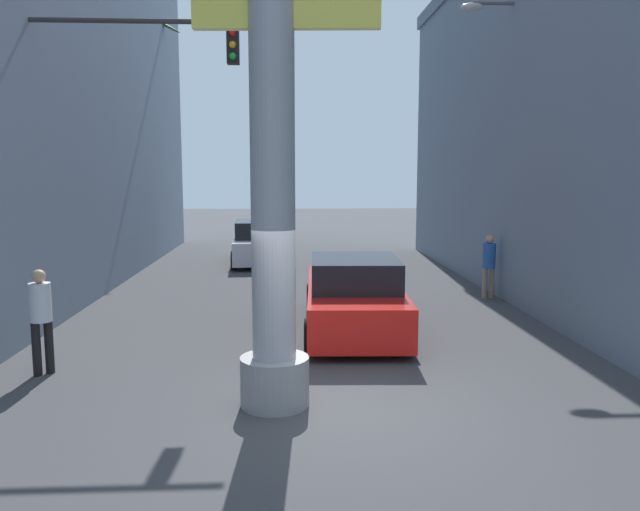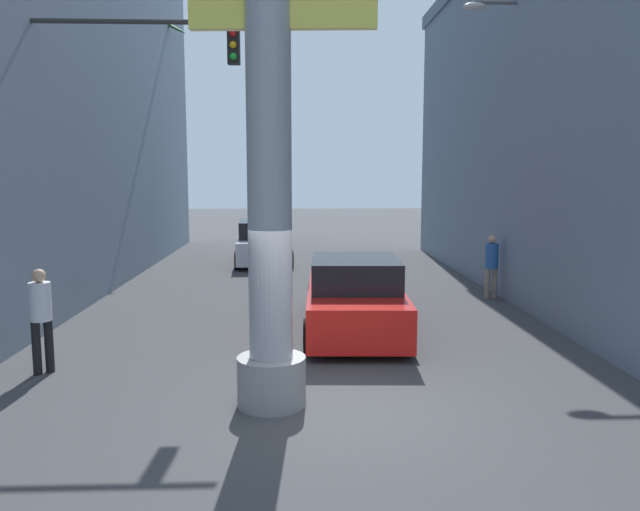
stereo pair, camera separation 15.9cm
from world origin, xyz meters
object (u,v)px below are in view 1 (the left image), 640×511
Objects in this scene: car_far at (260,243)px; pedestrian_curb_left at (41,313)px; street_lamp at (529,124)px; car_lead at (354,297)px; traffic_light_mast at (98,116)px; palm_tree_far_left at (150,114)px; pedestrian_mid_right at (489,261)px; neon_sign_pole at (272,34)px.

pedestrian_curb_left reaches higher than car_far.
car_lead is at bearing -148.46° from street_lamp.
pedestrian_curb_left is at bearing -95.70° from traffic_light_mast.
palm_tree_far_left is at bearing 136.93° from street_lamp.
street_lamp is 10.25m from traffic_light_mast.
street_lamp is at bearing 31.54° from car_lead.
car_far is 9.41m from pedestrian_mid_right.
neon_sign_pole is 1.07× the size of palm_tree_far_left.
traffic_light_mast is 14.09m from palm_tree_far_left.
pedestrian_mid_right is (10.94, -10.69, -4.77)m from palm_tree_far_left.
traffic_light_mast is (-3.54, 4.26, -0.68)m from neon_sign_pole.
pedestrian_mid_right is (9.02, 3.21, -3.42)m from traffic_light_mast.
car_lead is (1.57, 4.28, -4.38)m from neon_sign_pole.
neon_sign_pole is 5.99× the size of pedestrian_curb_left.
traffic_light_mast is 6.30m from car_lead.
neon_sign_pole reaches higher than pedestrian_mid_right.
pedestrian_curb_left is at bearing -84.31° from palm_tree_far_left.
palm_tree_far_left is (-11.75, 10.98, 1.23)m from street_lamp.
palm_tree_far_left reaches higher than pedestrian_curb_left.
palm_tree_far_left is at bearing 97.86° from traffic_light_mast.
car_far is (2.72, 10.18, -3.66)m from traffic_light_mast.
car_far is 0.48× the size of palm_tree_far_left.
traffic_light_mast is at bearing -163.49° from street_lamp.
street_lamp is 1.44× the size of car_lead.
neon_sign_pole is at bearing -110.16° from car_lead.
street_lamp is at bearing -43.07° from palm_tree_far_left.
palm_tree_far_left is at bearing 141.27° from car_far.
car_far is at bearing 76.94° from pedestrian_curb_left.
traffic_light_mast reaches higher than car_lead.
neon_sign_pole is at bearing -131.25° from street_lamp.
palm_tree_far_left is 5.77× the size of pedestrian_mid_right.
car_lead is 3.14× the size of pedestrian_mid_right.
palm_tree_far_left is 5.57× the size of pedestrian_curb_left.
palm_tree_far_left reaches higher than car_lead.
traffic_light_mast is at bearing -179.82° from car_lead.
neon_sign_pole is at bearing -50.32° from traffic_light_mast.
pedestrian_mid_right is at bearing -47.87° from car_far.
traffic_light_mast is 4.33m from pedestrian_curb_left.
car_far is at bearing 132.13° from pedestrian_mid_right.
neon_sign_pole reaches higher than palm_tree_far_left.
traffic_light_mast is 3.76× the size of pedestrian_mid_right.
neon_sign_pole is 6.32m from car_lead.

